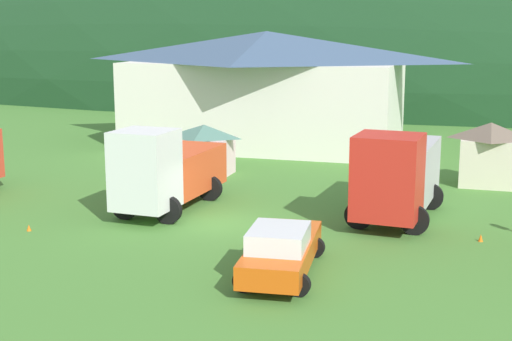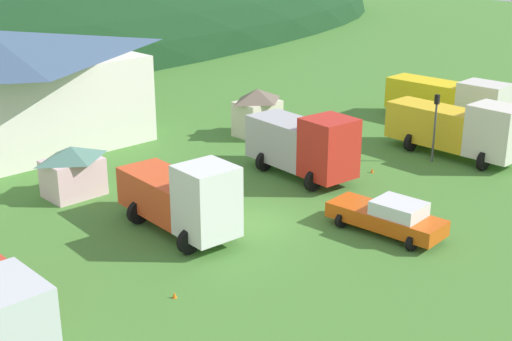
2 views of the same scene
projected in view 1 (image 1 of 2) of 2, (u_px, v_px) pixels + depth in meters
ground_plane at (227, 224)px, 28.26m from camera, size 200.00×200.00×0.00m
forested_hill_backdrop at (393, 91)px, 85.72m from camera, size 154.86×60.00×38.16m
depot_building at (267, 87)px, 46.23m from camera, size 18.00×10.64×7.32m
play_shed_cream at (489, 153)px, 34.67m from camera, size 2.95×2.24×3.11m
play_shed_pink at (204, 149)px, 37.45m from camera, size 2.98×2.23×2.62m
heavy_rig_white at (166, 170)px, 29.90m from camera, size 3.27×6.91×3.67m
crane_truck_red at (397, 173)px, 28.55m from camera, size 3.55×6.91×3.71m
service_pickup_orange at (281, 250)px, 22.33m from camera, size 2.60×5.48×1.66m
traffic_cone_near_pickup at (480, 241)px, 25.96m from camera, size 0.36×0.36×0.54m
traffic_cone_mid_row at (29, 231)px, 27.31m from camera, size 0.36×0.36×0.48m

